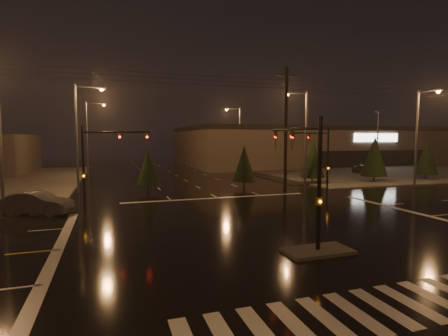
{
  "coord_description": "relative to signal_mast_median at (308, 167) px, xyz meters",
  "views": [
    {
      "loc": [
        -8.67,
        -17.04,
        5.04
      ],
      "look_at": [
        -1.13,
        5.86,
        3.0
      ],
      "focal_mm": 28.0,
      "sensor_mm": 36.0,
      "label": 1
    }
  ],
  "objects": [
    {
      "name": "car_parked",
      "position": [
        25.81,
        26.34,
        -3.05
      ],
      "size": [
        2.59,
        4.37,
        1.39
      ],
      "primitive_type": "imported",
      "rotation": [
        0.0,
        0.0,
        0.24
      ],
      "color": "black",
      "rests_on": "ground"
    },
    {
      "name": "signal_mast_nw",
      "position": [
        -9.5,
        13.21,
        0.04
      ],
      "size": [
        4.84,
        1.86,
        6.0
      ],
      "color": "black",
      "rests_on": "ground"
    },
    {
      "name": "crosswalk",
      "position": [
        -0.0,
        -5.93,
        -3.75
      ],
      "size": [
        15.0,
        2.6,
        0.01
      ],
      "primitive_type": "cube",
      "color": "beige",
      "rests_on": "ground"
    },
    {
      "name": "parking_lot",
      "position": [
        35.0,
        31.07,
        -3.71
      ],
      "size": [
        50.0,
        24.0,
        0.08
      ],
      "primitive_type": "cube",
      "color": "black",
      "rests_on": "ground"
    },
    {
      "name": "signal_mast_median",
      "position": [
        0.0,
        0.0,
        0.0
      ],
      "size": [
        0.25,
        4.59,
        6.0
      ],
      "color": "black",
      "rests_on": "ground"
    },
    {
      "name": "conifer_4",
      "position": [
        4.29,
        18.81,
        -1.21
      ],
      "size": [
        2.36,
        2.36,
        4.39
      ],
      "color": "black",
      "rests_on": "ground"
    },
    {
      "name": "utility_pole_1",
      "position": [
        8.0,
        17.07,
        2.38
      ],
      "size": [
        2.2,
        0.32,
        12.0
      ],
      "color": "black",
      "rests_on": "ground"
    },
    {
      "name": "streetlight_1",
      "position": [
        -11.18,
        21.07,
        2.05
      ],
      "size": [
        2.77,
        0.32,
        10.0
      ],
      "color": "#38383A",
      "rests_on": "ground"
    },
    {
      "name": "conifer_1",
      "position": [
        20.46,
        18.83,
        -0.76
      ],
      "size": [
        2.94,
        2.94,
        5.29
      ],
      "color": "black",
      "rests_on": "ground"
    },
    {
      "name": "car_crossing",
      "position": [
        -13.32,
        11.65,
        -2.99
      ],
      "size": [
        4.91,
        3.35,
        1.53
      ],
      "primitive_type": "imported",
      "rotation": [
        0.0,
        0.0,
        1.16
      ],
      "color": "#595C61",
      "rests_on": "ground"
    },
    {
      "name": "conifer_0",
      "position": [
        12.91,
        19.92,
        -0.93
      ],
      "size": [
        2.71,
        2.71,
        4.94
      ],
      "color": "black",
      "rests_on": "ground"
    },
    {
      "name": "median_island",
      "position": [
        -0.0,
        -0.93,
        -3.68
      ],
      "size": [
        3.0,
        1.6,
        0.15
      ],
      "primitive_type": "cube",
      "color": "#413F3A",
      "rests_on": "ground"
    },
    {
      "name": "streetlight_4",
      "position": [
        11.18,
        39.07,
        2.05
      ],
      "size": [
        2.77,
        0.32,
        10.0
      ],
      "color": "#38383A",
      "rests_on": "ground"
    },
    {
      "name": "sidewalk_ne",
      "position": [
        30.0,
        33.07,
        -3.69
      ],
      "size": [
        36.0,
        36.0,
        0.12
      ],
      "primitive_type": "cube",
      "color": "#413F3A",
      "rests_on": "ground"
    },
    {
      "name": "signal_mast_ne",
      "position": [
        9.5,
        13.21,
        0.04
      ],
      "size": [
        4.84,
        1.86,
        6.0
      ],
      "color": "black",
      "rests_on": "ground"
    },
    {
      "name": "streetlight_3",
      "position": [
        11.18,
        19.07,
        2.05
      ],
      "size": [
        2.77,
        0.32,
        10.0
      ],
      "color": "#38383A",
      "rests_on": "ground"
    },
    {
      "name": "streetlight_2",
      "position": [
        -11.18,
        37.07,
        2.05
      ],
      "size": [
        2.77,
        0.32,
        10.0
      ],
      "color": "#38383A",
      "rests_on": "ground"
    },
    {
      "name": "conifer_2",
      "position": [
        28.17,
        18.71,
        -1.04
      ],
      "size": [
        2.58,
        2.58,
        4.73
      ],
      "color": "black",
      "rests_on": "ground"
    },
    {
      "name": "ground",
      "position": [
        -0.0,
        3.07,
        -3.75
      ],
      "size": [
        140.0,
        140.0,
        0.0
      ],
      "primitive_type": "plane",
      "color": "black",
      "rests_on": "ground"
    },
    {
      "name": "conifer_3",
      "position": [
        -5.25,
        19.34,
        -1.35
      ],
      "size": [
        2.18,
        2.18,
        4.1
      ],
      "color": "black",
      "rests_on": "ground"
    },
    {
      "name": "retail_building",
      "position": [
        35.0,
        49.06,
        0.09
      ],
      "size": [
        60.2,
        28.3,
        7.2
      ],
      "color": "brown",
      "rests_on": "ground"
    },
    {
      "name": "stop_bar_far",
      "position": [
        -0.0,
        14.07,
        -3.75
      ],
      "size": [
        16.0,
        0.5,
        0.01
      ],
      "primitive_type": "cube",
      "color": "beige",
      "rests_on": "ground"
    },
    {
      "name": "streetlight_6",
      "position": [
        22.0,
        14.26,
        2.05
      ],
      "size": [
        0.32,
        2.77,
        10.0
      ],
      "color": "#38383A",
      "rests_on": "ground"
    }
  ]
}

